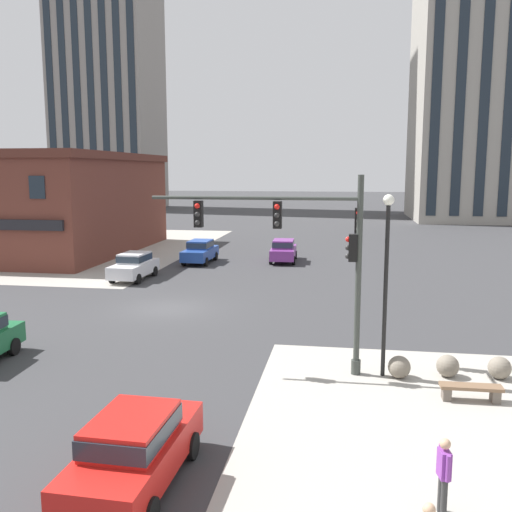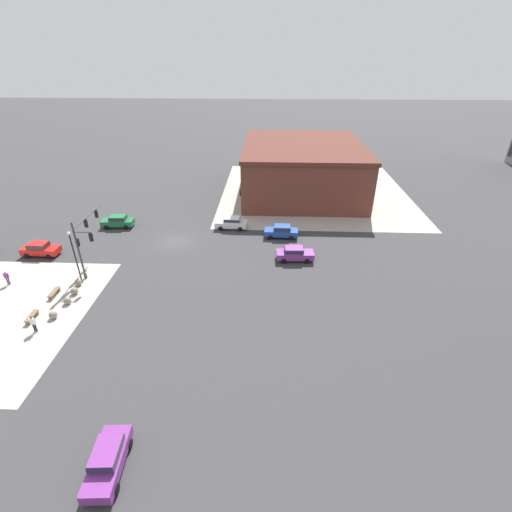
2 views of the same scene
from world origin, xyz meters
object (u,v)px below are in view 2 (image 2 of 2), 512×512
at_px(bench_near_signal, 54,293).
at_px(pedestrian_walking_east, 33,323).
at_px(car_main_northbound_far, 107,459).
at_px(car_parked_curb, 231,222).
at_px(car_main_southbound_near, 295,253).
at_px(bollard_sphere_curb_d, 53,315).
at_px(street_lamp_corner_near, 74,252).
at_px(bollard_sphere_curb_a, 78,282).
at_px(car_main_southbound_far, 40,249).
at_px(bollard_sphere_curb_b, 74,291).
at_px(car_main_northbound_near, 281,231).
at_px(bench_mid_block, 32,317).
at_px(traffic_signal_main, 85,238).
at_px(bollard_sphere_curb_c, 67,301).
at_px(car_cross_eastbound, 118,221).
at_px(pedestrian_at_curb, 7,277).

relative_size(bench_near_signal, pedestrian_walking_east, 1.04).
relative_size(car_main_northbound_far, car_parked_curb, 1.01).
height_order(bench_near_signal, car_main_southbound_near, car_main_southbound_near).
bearing_deg(bollard_sphere_curb_d, street_lamp_corner_near, -178.93).
distance_m(bollard_sphere_curb_a, car_main_southbound_far, 9.85).
relative_size(bollard_sphere_curb_d, car_main_southbound_near, 0.17).
bearing_deg(car_parked_curb, bollard_sphere_curb_b, -41.20).
height_order(car_main_northbound_near, car_main_southbound_far, same).
xyz_separation_m(bollard_sphere_curb_b, car_main_southbound_near, (-8.02, 22.91, 0.55)).
relative_size(bench_mid_block, car_parked_curb, 0.41).
xyz_separation_m(traffic_signal_main, car_parked_curb, (-12.19, 14.55, -3.36)).
distance_m(street_lamp_corner_near, car_main_southbound_far, 10.00).
xyz_separation_m(pedestrian_walking_east, street_lamp_corner_near, (-7.95, 0.50, 2.74)).
xyz_separation_m(bollard_sphere_curb_b, bench_mid_block, (4.19, -2.02, -0.05)).
relative_size(bollard_sphere_curb_c, street_lamp_corner_near, 0.12).
distance_m(street_lamp_corner_near, car_parked_curb, 20.85).
height_order(car_main_northbound_far, car_cross_eastbound, same).
xyz_separation_m(bollard_sphere_curb_a, bollard_sphere_curb_b, (1.60, 0.35, 0.00)).
distance_m(bench_near_signal, car_main_southbound_far, 10.16).
bearing_deg(car_cross_eastbound, bollard_sphere_curb_d, 4.00).
distance_m(bench_mid_block, pedestrian_at_curb, 8.18).
bearing_deg(pedestrian_walking_east, car_main_southbound_far, -152.28).
bearing_deg(car_main_southbound_near, street_lamp_corner_near, -75.74).
xyz_separation_m(pedestrian_at_curb, street_lamp_corner_near, (-0.68, 7.66, 2.83)).
bearing_deg(bollard_sphere_curb_d, pedestrian_walking_east, -17.85).
bearing_deg(car_main_southbound_near, bench_near_signal, -71.44).
xyz_separation_m(bench_mid_block, car_main_southbound_far, (-12.06, -5.92, 0.59)).
height_order(pedestrian_at_curb, car_main_southbound_near, car_main_southbound_near).
height_order(bollard_sphere_curb_b, street_lamp_corner_near, street_lamp_corner_near).
bearing_deg(bollard_sphere_curb_c, car_cross_eastbound, -174.83).
bearing_deg(car_main_northbound_near, pedestrian_walking_east, -48.10).
xyz_separation_m(bollard_sphere_curb_d, car_main_northbound_near, (-18.02, 21.59, 0.55)).
distance_m(bollard_sphere_curb_a, car_main_northbound_far, 22.17).
bearing_deg(car_parked_curb, pedestrian_walking_east, -34.27).
relative_size(bollard_sphere_curb_a, pedestrian_at_curb, 0.46).
relative_size(pedestrian_at_curb, street_lamp_corner_near, 0.27).
relative_size(bollard_sphere_curb_d, car_main_northbound_far, 0.16).
xyz_separation_m(pedestrian_at_curb, car_cross_eastbound, (-14.92, 6.35, 0.00)).
relative_size(traffic_signal_main, bollard_sphere_curb_d, 9.65).
relative_size(bollard_sphere_curb_a, car_main_southbound_far, 0.17).
bearing_deg(car_main_northbound_near, bollard_sphere_curb_c, -53.59).
xyz_separation_m(traffic_signal_main, car_main_northbound_near, (-9.72, 21.49, -3.36)).
bearing_deg(bench_near_signal, car_parked_curb, 135.75).
bearing_deg(pedestrian_at_curb, street_lamp_corner_near, 95.07).
bearing_deg(bollard_sphere_curb_b, bollard_sphere_curb_d, -1.94).
xyz_separation_m(traffic_signal_main, car_cross_eastbound, (-11.99, -1.52, -3.36)).
relative_size(car_cross_eastbound, car_parked_curb, 1.00).
xyz_separation_m(traffic_signal_main, bollard_sphere_curb_b, (4.39, 0.03, -3.90)).
bearing_deg(car_cross_eastbound, traffic_signal_main, 7.22).
height_order(bollard_sphere_curb_a, pedestrian_walking_east, pedestrian_walking_east).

